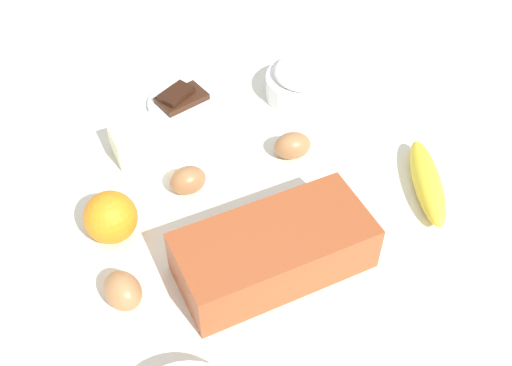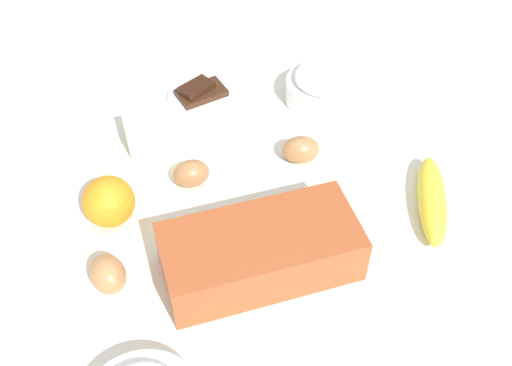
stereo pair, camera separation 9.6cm
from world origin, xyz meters
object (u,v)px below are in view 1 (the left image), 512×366
object	(u,v)px
orange_fruit	(111,217)
egg_beside_bowl	(122,291)
flour_bowl	(303,81)
butter_block	(139,141)
egg_loose	(188,180)
loaf_pan	(274,250)
chocolate_plate	(182,101)
banana	(427,182)
egg_near_butter	(292,146)

from	to	relation	value
orange_fruit	egg_beside_bowl	distance (m)	0.13
flour_bowl	butter_block	distance (m)	0.33
orange_fruit	egg_loose	size ratio (longest dim) A/B	1.35
loaf_pan	butter_block	distance (m)	0.33
loaf_pan	flour_bowl	distance (m)	0.41
egg_loose	egg_beside_bowl	bearing A→B (deg)	36.67
egg_loose	chocolate_plate	world-z (taller)	egg_loose
banana	egg_near_butter	bearing A→B (deg)	-55.01
flour_bowl	egg_loose	xyz separation A→B (m)	(0.31, 0.09, -0.01)
loaf_pan	banana	distance (m)	0.30
loaf_pan	egg_beside_bowl	distance (m)	0.22
egg_loose	chocolate_plate	distance (m)	0.22
loaf_pan	butter_block	world-z (taller)	loaf_pan
butter_block	chocolate_plate	bearing A→B (deg)	-148.34
butter_block	egg_near_butter	size ratio (longest dim) A/B	1.39
loaf_pan	orange_fruit	xyz separation A→B (m)	(0.17, -0.19, -0.00)
egg_loose	banana	bearing A→B (deg)	145.77
banana	egg_near_butter	xyz separation A→B (m)	(0.13, -0.19, 0.00)
egg_near_butter	chocolate_plate	bearing A→B (deg)	-68.38
egg_beside_bowl	flour_bowl	bearing A→B (deg)	-154.85
flour_bowl	egg_beside_bowl	xyz separation A→B (m)	(0.49, 0.23, -0.01)
flour_bowl	egg_loose	bearing A→B (deg)	17.04
loaf_pan	chocolate_plate	world-z (taller)	loaf_pan
orange_fruit	banana	bearing A→B (deg)	156.46
butter_block	egg_beside_bowl	distance (m)	0.30
egg_near_butter	banana	bearing A→B (deg)	124.99
butter_block	egg_loose	xyz separation A→B (m)	(-0.02, 0.12, -0.01)
banana	chocolate_plate	distance (m)	0.47
banana	egg_near_butter	distance (m)	0.23
loaf_pan	egg_loose	xyz separation A→B (m)	(0.03, -0.21, -0.02)
flour_bowl	banana	world-z (taller)	flour_bowl
flour_bowl	orange_fruit	distance (m)	0.46
egg_near_butter	egg_loose	bearing A→B (deg)	-8.87
flour_bowl	chocolate_plate	world-z (taller)	flour_bowl
egg_beside_bowl	chocolate_plate	world-z (taller)	egg_beside_bowl
orange_fruit	butter_block	bearing A→B (deg)	-130.02
loaf_pan	orange_fruit	size ratio (longest dim) A/B	3.64
flour_bowl	egg_loose	size ratio (longest dim) A/B	2.37
banana	egg_loose	bearing A→B (deg)	-34.23
flour_bowl	egg_near_butter	size ratio (longest dim) A/B	2.21
flour_bowl	egg_near_butter	world-z (taller)	flour_bowl
orange_fruit	egg_loose	world-z (taller)	orange_fruit
banana	butter_block	distance (m)	0.49
flour_bowl	egg_near_butter	bearing A→B (deg)	46.52
loaf_pan	chocolate_plate	bearing A→B (deg)	-91.61
banana	orange_fruit	distance (m)	0.51
orange_fruit	butter_block	size ratio (longest dim) A/B	0.90
chocolate_plate	egg_loose	bearing A→B (deg)	63.45
banana	egg_loose	distance (m)	0.39
egg_near_butter	egg_beside_bowl	distance (m)	0.39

